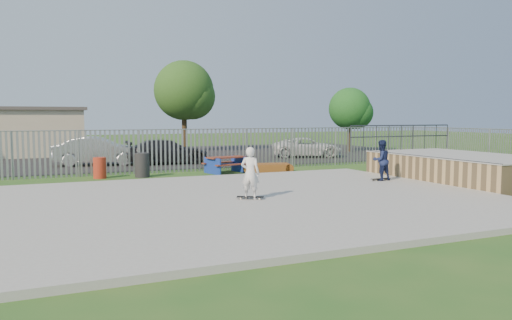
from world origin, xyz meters
name	(u,v)px	position (x,y,z in m)	size (l,w,h in m)	color
ground	(251,203)	(0.00, 0.00, 0.00)	(120.00, 120.00, 0.00)	#25571E
concrete_slab	(251,200)	(0.00, 0.00, 0.07)	(15.00, 12.00, 0.15)	#969691
quarter_pipe	(461,168)	(9.50, 1.04, 0.56)	(5.50, 7.05, 2.19)	tan
fence	(228,157)	(1.00, 4.59, 1.00)	(26.04, 16.02, 2.00)	gray
picnic_table	(226,165)	(2.11, 7.79, 0.39)	(2.06, 1.81, 0.76)	maroon
funbox	(267,168)	(4.02, 7.43, 0.19)	(2.14, 1.49, 0.39)	brown
trash_bin_red	(100,168)	(-3.45, 8.04, 0.44)	(0.53, 0.53, 0.88)	#A82D19
trash_bin_grey	(142,165)	(-1.74, 7.75, 0.52)	(0.62, 0.62, 1.04)	#252427
parking_lot	(135,156)	(0.00, 19.00, 0.01)	(40.00, 18.00, 0.02)	black
car_silver	(98,151)	(-2.86, 13.75, 0.77)	(1.59, 4.56, 1.50)	silver
car_dark	(168,152)	(0.67, 13.08, 0.68)	(1.85, 4.54, 1.32)	black
car_white	(307,147)	(9.89, 14.00, 0.64)	(2.05, 4.44, 1.23)	white
building	(0,132)	(-8.00, 23.00, 1.61)	(10.40, 6.40, 3.20)	beige
tree_mid	(184,91)	(4.02, 21.59, 4.45)	(4.28, 4.28, 6.61)	#42301A
tree_right	(350,109)	(15.21, 17.12, 3.16)	(3.04, 3.04, 4.70)	#3F2C19
skateboard_a	(381,179)	(6.17, 1.79, 0.19)	(0.81, 0.23, 0.08)	black
skateboard_b	(250,198)	(-0.10, -0.16, 0.19)	(0.80, 0.56, 0.08)	black
skater_navy	(381,160)	(6.17, 1.79, 0.93)	(0.75, 0.59, 1.55)	#161F46
skater_white	(250,173)	(-0.10, -0.16, 0.93)	(0.57, 0.37, 1.55)	white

